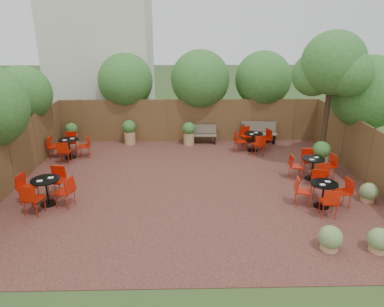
{
  "coord_description": "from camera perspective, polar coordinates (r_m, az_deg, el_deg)",
  "views": [
    {
      "loc": [
        -0.27,
        -10.83,
        5.15
      ],
      "look_at": [
        -0.01,
        0.5,
        1.0
      ],
      "focal_mm": 32.53,
      "sensor_mm": 36.0,
      "label": 1
    }
  ],
  "objects": [
    {
      "name": "ground",
      "position": [
        11.99,
        0.08,
        -5.31
      ],
      "size": [
        80.0,
        80.0,
        0.0
      ],
      "primitive_type": "plane",
      "color": "#354F23",
      "rests_on": "ground"
    },
    {
      "name": "courtyard_paving",
      "position": [
        11.99,
        0.08,
        -5.27
      ],
      "size": [
        12.0,
        10.0,
        0.02
      ],
      "primitive_type": "cube",
      "color": "#351816",
      "rests_on": "ground"
    },
    {
      "name": "fence_back",
      "position": [
        16.37,
        -0.36,
        5.42
      ],
      "size": [
        12.0,
        0.08,
        2.0
      ],
      "primitive_type": "cube",
      "color": "brown",
      "rests_on": "ground"
    },
    {
      "name": "fence_left",
      "position": [
        12.93,
        -27.55,
        -0.98
      ],
      "size": [
        0.08,
        10.0,
        2.0
      ],
      "primitive_type": "cube",
      "color": "brown",
      "rests_on": "ground"
    },
    {
      "name": "fence_right",
      "position": [
        13.19,
        27.14,
        -0.53
      ],
      "size": [
        0.08,
        10.0,
        2.0
      ],
      "primitive_type": "cube",
      "color": "brown",
      "rests_on": "ground"
    },
    {
      "name": "neighbour_building",
      "position": [
        19.33,
        -14.56,
        16.09
      ],
      "size": [
        5.0,
        4.0,
        8.0
      ],
      "primitive_type": "cube",
      "color": "beige",
      "rests_on": "ground"
    },
    {
      "name": "overhang_foliage",
      "position": [
        13.79,
        -5.55,
        10.18
      ],
      "size": [
        16.02,
        10.97,
        2.76
      ],
      "color": "#2C6621",
      "rests_on": "ground"
    },
    {
      "name": "courtyard_tree",
      "position": [
        13.41,
        22.04,
        12.89
      ],
      "size": [
        2.48,
        2.38,
        5.05
      ],
      "rotation": [
        0.0,
        0.0,
        -0.34
      ],
      "color": "black",
      "rests_on": "courtyard_paving"
    },
    {
      "name": "park_bench_left",
      "position": [
        16.17,
        1.57,
        3.23
      ],
      "size": [
        1.39,
        0.49,
        0.85
      ],
      "rotation": [
        0.0,
        0.0,
        -0.04
      ],
      "color": "brown",
      "rests_on": "courtyard_paving"
    },
    {
      "name": "park_bench_right",
      "position": [
        16.51,
        10.9,
        3.47
      ],
      "size": [
        1.63,
        0.69,
        0.98
      ],
      "rotation": [
        0.0,
        0.0,
        -0.12
      ],
      "color": "brown",
      "rests_on": "courtyard_paving"
    },
    {
      "name": "bistro_tables",
      "position": [
        12.47,
        0.2,
        -1.84
      ],
      "size": [
        10.9,
        6.73,
        0.96
      ],
      "color": "black",
      "rests_on": "courtyard_paving"
    },
    {
      "name": "planters",
      "position": [
        15.05,
        -1.9,
        2.56
      ],
      "size": [
        10.82,
        4.02,
        1.16
      ],
      "color": "#A98254",
      "rests_on": "courtyard_paving"
    },
    {
      "name": "low_shrubs",
      "position": [
        10.3,
        25.68,
        -10.09
      ],
      "size": [
        2.75,
        3.1,
        0.62
      ],
      "color": "#A98254",
      "rests_on": "courtyard_paving"
    }
  ]
}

